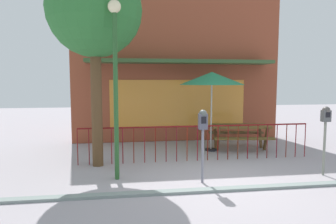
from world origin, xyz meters
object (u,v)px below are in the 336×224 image
(patio_umbrella, at_px, (212,79))
(street_tree, at_px, (95,11))
(parking_meter_near, at_px, (203,127))
(street_lamp, at_px, (115,64))
(parking_meter_far, at_px, (326,122))
(picnic_table_left, at_px, (240,130))

(patio_umbrella, bearing_deg, street_tree, -159.48)
(parking_meter_near, xyz_separation_m, street_lamp, (-1.80, 0.50, 1.32))
(patio_umbrella, xyz_separation_m, street_tree, (-3.35, -1.25, 1.63))
(street_tree, distance_m, street_lamp, 1.86)
(parking_meter_far, relative_size, street_lamp, 0.41)
(picnic_table_left, bearing_deg, parking_meter_far, -73.05)
(patio_umbrella, bearing_deg, parking_meter_far, -56.88)
(street_tree, relative_size, street_lamp, 1.32)
(parking_meter_near, height_order, street_lamp, street_lamp)
(parking_meter_far, bearing_deg, patio_umbrella, 123.12)
(patio_umbrella, distance_m, street_tree, 3.93)
(parking_meter_near, distance_m, parking_meter_far, 2.90)
(patio_umbrella, relative_size, street_tree, 0.48)
(picnic_table_left, distance_m, parking_meter_near, 3.67)
(patio_umbrella, distance_m, parking_meter_far, 3.53)
(patio_umbrella, xyz_separation_m, parking_meter_far, (1.85, -2.83, -1.00))
(parking_meter_near, relative_size, street_tree, 0.31)
(parking_meter_near, bearing_deg, parking_meter_far, 2.26)
(parking_meter_far, height_order, street_lamp, street_lamp)
(patio_umbrella, relative_size, parking_meter_near, 1.56)
(picnic_table_left, distance_m, street_tree, 5.56)
(picnic_table_left, xyz_separation_m, street_tree, (-4.31, -1.32, 3.25))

